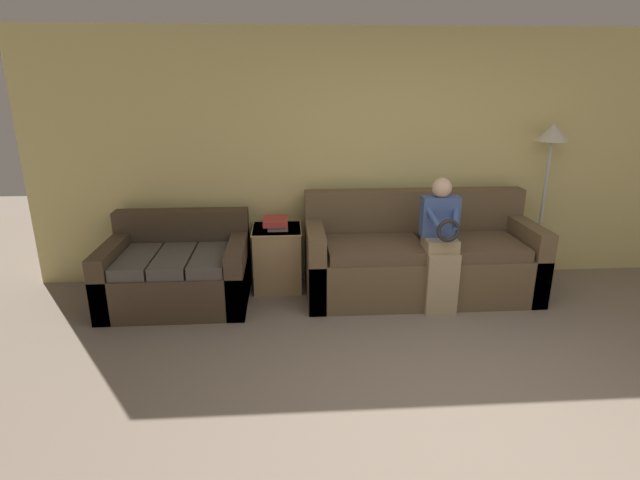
# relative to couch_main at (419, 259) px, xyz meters

# --- Properties ---
(ground_plane) EXTENTS (14.00, 14.00, 0.00)m
(ground_plane) POSITION_rel_couch_main_xyz_m (-0.18, -2.23, -0.35)
(ground_plane) COLOR gray
(wall_back) EXTENTS (7.44, 0.06, 2.55)m
(wall_back) POSITION_rel_couch_main_xyz_m (-0.18, 0.53, 0.92)
(wall_back) COLOR #DBCC7F
(wall_back) RESTS_ON ground_plane
(couch_main) EXTENTS (2.24, 0.90, 0.99)m
(couch_main) POSITION_rel_couch_main_xyz_m (0.00, 0.00, 0.00)
(couch_main) COLOR brown
(couch_main) RESTS_ON ground_plane
(couch_side) EXTENTS (1.32, 0.99, 0.81)m
(couch_side) POSITION_rel_couch_main_xyz_m (-2.35, -0.03, -0.06)
(couch_side) COLOR #473828
(couch_side) RESTS_ON ground_plane
(child_left_seated) EXTENTS (0.34, 0.38, 1.22)m
(child_left_seated) POSITION_rel_couch_main_xyz_m (0.09, -0.38, 0.32)
(child_left_seated) COLOR tan
(child_left_seated) RESTS_ON ground_plane
(side_shelf) EXTENTS (0.49, 0.51, 0.64)m
(side_shelf) POSITION_rel_couch_main_xyz_m (-1.41, 0.22, -0.03)
(side_shelf) COLOR tan
(side_shelf) RESTS_ON ground_plane
(book_stack) EXTENTS (0.24, 0.31, 0.10)m
(book_stack) POSITION_rel_couch_main_xyz_m (-1.41, 0.23, 0.34)
(book_stack) COLOR gray
(book_stack) RESTS_ON side_shelf
(floor_lamp) EXTENTS (0.31, 0.31, 1.64)m
(floor_lamp) POSITION_rel_couch_main_xyz_m (1.35, 0.27, 1.01)
(floor_lamp) COLOR #2D2B28
(floor_lamp) RESTS_ON ground_plane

